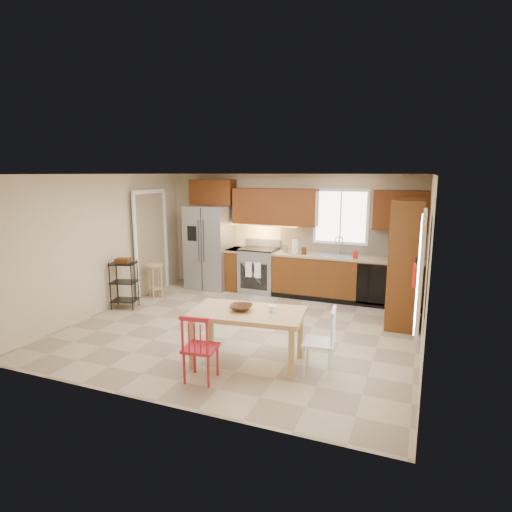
{
  "coord_description": "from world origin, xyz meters",
  "views": [
    {
      "loc": [
        2.68,
        -6.13,
        2.52
      ],
      "look_at": [
        0.09,
        0.4,
        1.15
      ],
      "focal_mm": 30.0,
      "sensor_mm": 36.0,
      "label": 1
    }
  ],
  "objects_px": {
    "table_jar": "(273,310)",
    "fire_extinguisher": "(417,275)",
    "range_stove": "(259,271)",
    "refrigerator": "(210,247)",
    "table_bowl": "(241,311)",
    "chair_white": "(319,341)",
    "bar_stool": "(155,281)",
    "utility_cart": "(124,285)",
    "soap_bottle": "(356,253)",
    "chair_red": "(201,347)",
    "dining_table": "(248,338)",
    "pantry": "(405,263)"
  },
  "relations": [
    {
      "from": "refrigerator",
      "to": "dining_table",
      "type": "xyz_separation_m",
      "value": [
        2.29,
        -3.29,
        -0.55
      ]
    },
    {
      "from": "fire_extinguisher",
      "to": "bar_stool",
      "type": "xyz_separation_m",
      "value": [
        -4.98,
        0.83,
        -0.75
      ]
    },
    {
      "from": "chair_red",
      "to": "bar_stool",
      "type": "distance_m",
      "value": 3.81
    },
    {
      "from": "soap_bottle",
      "to": "utility_cart",
      "type": "relative_size",
      "value": 0.21
    },
    {
      "from": "range_stove",
      "to": "table_bowl",
      "type": "bearing_deg",
      "value": -72.65
    },
    {
      "from": "chair_red",
      "to": "utility_cart",
      "type": "xyz_separation_m",
      "value": [
        -2.74,
        2.01,
        0.02
      ]
    },
    {
      "from": "table_bowl",
      "to": "utility_cart",
      "type": "distance_m",
      "value": 3.3
    },
    {
      "from": "range_stove",
      "to": "table_jar",
      "type": "bearing_deg",
      "value": -65.86
    },
    {
      "from": "refrigerator",
      "to": "dining_table",
      "type": "relative_size",
      "value": 1.24
    },
    {
      "from": "chair_white",
      "to": "table_bowl",
      "type": "distance_m",
      "value": 1.08
    },
    {
      "from": "soap_bottle",
      "to": "chair_white",
      "type": "height_order",
      "value": "soap_bottle"
    },
    {
      "from": "refrigerator",
      "to": "chair_white",
      "type": "height_order",
      "value": "refrigerator"
    },
    {
      "from": "range_stove",
      "to": "table_jar",
      "type": "xyz_separation_m",
      "value": [
        1.46,
        -3.26,
        0.29
      ]
    },
    {
      "from": "refrigerator",
      "to": "fire_extinguisher",
      "type": "relative_size",
      "value": 5.06
    },
    {
      "from": "bar_stool",
      "to": "table_jar",
      "type": "bearing_deg",
      "value": -56.68
    },
    {
      "from": "table_jar",
      "to": "fire_extinguisher",
      "type": "bearing_deg",
      "value": 35.51
    },
    {
      "from": "fire_extinguisher",
      "to": "utility_cart",
      "type": "distance_m",
      "value": 5.17
    },
    {
      "from": "refrigerator",
      "to": "range_stove",
      "type": "xyz_separation_m",
      "value": [
        1.15,
        0.06,
        -0.45
      ]
    },
    {
      "from": "fire_extinguisher",
      "to": "dining_table",
      "type": "height_order",
      "value": "fire_extinguisher"
    },
    {
      "from": "utility_cart",
      "to": "fire_extinguisher",
      "type": "bearing_deg",
      "value": -16.6
    },
    {
      "from": "range_stove",
      "to": "chair_white",
      "type": "xyz_separation_m",
      "value": [
        2.09,
        -3.3,
        -0.03
      ]
    },
    {
      "from": "dining_table",
      "to": "utility_cart",
      "type": "bearing_deg",
      "value": 149.82
    },
    {
      "from": "utility_cart",
      "to": "table_jar",
      "type": "bearing_deg",
      "value": -36.52
    },
    {
      "from": "chair_white",
      "to": "utility_cart",
      "type": "relative_size",
      "value": 0.95
    },
    {
      "from": "chair_white",
      "to": "table_bowl",
      "type": "bearing_deg",
      "value": 86.29
    },
    {
      "from": "refrigerator",
      "to": "pantry",
      "type": "height_order",
      "value": "pantry"
    },
    {
      "from": "soap_bottle",
      "to": "chair_white",
      "type": "bearing_deg",
      "value": -88.94
    },
    {
      "from": "soap_bottle",
      "to": "fire_extinguisher",
      "type": "xyz_separation_m",
      "value": [
        1.15,
        -1.95,
        0.1
      ]
    },
    {
      "from": "pantry",
      "to": "table_bowl",
      "type": "distance_m",
      "value": 3.07
    },
    {
      "from": "refrigerator",
      "to": "pantry",
      "type": "distance_m",
      "value": 4.23
    },
    {
      "from": "utility_cart",
      "to": "refrigerator",
      "type": "bearing_deg",
      "value": 51.38
    },
    {
      "from": "chair_red",
      "to": "utility_cart",
      "type": "height_order",
      "value": "utility_cart"
    },
    {
      "from": "chair_white",
      "to": "bar_stool",
      "type": "height_order",
      "value": "chair_white"
    },
    {
      "from": "soap_bottle",
      "to": "pantry",
      "type": "bearing_deg",
      "value": -43.45
    },
    {
      "from": "dining_table",
      "to": "pantry",
      "type": "bearing_deg",
      "value": 45.69
    },
    {
      "from": "utility_cart",
      "to": "range_stove",
      "type": "bearing_deg",
      "value": 29.5
    },
    {
      "from": "soap_bottle",
      "to": "table_jar",
      "type": "height_order",
      "value": "soap_bottle"
    },
    {
      "from": "chair_white",
      "to": "table_jar",
      "type": "bearing_deg",
      "value": 79.72
    },
    {
      "from": "chair_white",
      "to": "utility_cart",
      "type": "bearing_deg",
      "value": 65.6
    },
    {
      "from": "table_jar",
      "to": "chair_red",
      "type": "bearing_deg",
      "value": -132.16
    },
    {
      "from": "pantry",
      "to": "fire_extinguisher",
      "type": "height_order",
      "value": "pantry"
    },
    {
      "from": "chair_white",
      "to": "table_bowl",
      "type": "height_order",
      "value": "chair_white"
    },
    {
      "from": "pantry",
      "to": "bar_stool",
      "type": "distance_m",
      "value": 4.84
    },
    {
      "from": "bar_stool",
      "to": "utility_cart",
      "type": "distance_m",
      "value": 0.81
    },
    {
      "from": "refrigerator",
      "to": "table_bowl",
      "type": "relative_size",
      "value": 6.11
    },
    {
      "from": "pantry",
      "to": "chair_white",
      "type": "height_order",
      "value": "pantry"
    },
    {
      "from": "table_bowl",
      "to": "fire_extinguisher",
      "type": "bearing_deg",
      "value": 31.72
    },
    {
      "from": "pantry",
      "to": "table_jar",
      "type": "xyz_separation_m",
      "value": [
        -1.52,
        -2.28,
        -0.3
      ]
    },
    {
      "from": "soap_bottle",
      "to": "fire_extinguisher",
      "type": "relative_size",
      "value": 0.53
    },
    {
      "from": "utility_cart",
      "to": "dining_table",
      "type": "bearing_deg",
      "value": -39.88
    }
  ]
}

